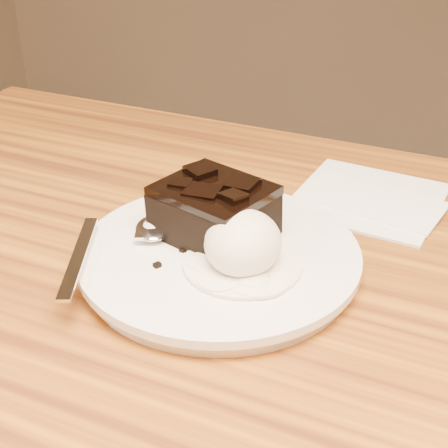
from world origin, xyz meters
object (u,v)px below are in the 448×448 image
at_px(ice_cream_scoop, 243,243).
at_px(napkin, 368,197).
at_px(brownie, 214,214).
at_px(spoon, 154,230).
at_px(plate, 219,259).

relative_size(ice_cream_scoop, napkin, 0.47).
height_order(brownie, ice_cream_scoop, ice_cream_scoop).
bearing_deg(brownie, ice_cream_scoop, -39.87).
bearing_deg(ice_cream_scoop, spoon, 171.81).
height_order(ice_cream_scoop, spoon, ice_cream_scoop).
bearing_deg(plate, brownie, 124.93).
relative_size(plate, spoon, 1.34).
distance_m(plate, spoon, 0.07).
distance_m(ice_cream_scoop, spoon, 0.09).
height_order(plate, brownie, brownie).
height_order(brownie, spoon, brownie).
bearing_deg(ice_cream_scoop, napkin, 73.16).
xyz_separation_m(brownie, spoon, (-0.05, -0.02, -0.02)).
xyz_separation_m(brownie, napkin, (0.10, 0.16, -0.04)).
distance_m(plate, ice_cream_scoop, 0.05).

